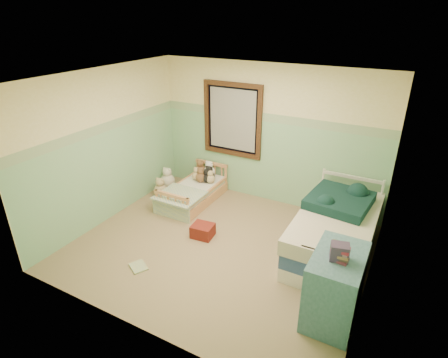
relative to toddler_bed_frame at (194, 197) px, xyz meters
The scene contains 30 objects.
floor 1.55m from the toddler_bed_frame, 42.78° to the right, with size 4.20×3.60×0.02m, color #7D6348.
ceiling 2.87m from the toddler_bed_frame, 42.78° to the right, with size 4.20×3.60×0.02m, color white.
wall_back 1.79m from the toddler_bed_frame, 33.47° to the left, with size 4.20×0.04×2.50m, color beige.
wall_front 3.28m from the toddler_bed_frame, 68.29° to the right, with size 4.20×0.04×2.50m, color beige.
wall_left 1.84m from the toddler_bed_frame, 132.60° to the right, with size 0.04×3.60×2.50m, color beige.
wall_right 3.59m from the toddler_bed_frame, 17.98° to the right, with size 0.04×3.60×2.50m, color beige.
wainscot_mint 1.50m from the toddler_bed_frame, 32.93° to the left, with size 4.20×0.01×1.50m, color #7FBE89.
border_strip 2.01m from the toddler_bed_frame, 32.93° to the left, with size 4.20×0.01×0.15m, color #407942.
window_frame 1.59m from the toddler_bed_frame, 58.53° to the left, with size 1.16×0.06×1.36m, color black.
window_blinds 1.60m from the toddler_bed_frame, 58.88° to the left, with size 0.92×0.01×1.12m, color #AEAEAB.
toddler_bed_frame is the anchor object (origin of this frame).
toddler_mattress 0.15m from the toddler_bed_frame, ahead, with size 0.64×1.35×0.12m, color white.
patchwork_quilt 0.49m from the toddler_bed_frame, 90.00° to the right, with size 0.76×0.70×0.03m, color #688CB8.
plush_bed_brown 0.61m from the toddler_bed_frame, 106.70° to the left, with size 0.22×0.22×0.22m, color brown.
plush_bed_white 0.60m from the toddler_bed_frame, 84.29° to the left, with size 0.23×0.23×0.23m, color white.
plush_bed_tan 0.42m from the toddler_bed_frame, 109.65° to the left, with size 0.17×0.17×0.17m, color #CAB185.
plush_bed_dark 0.43m from the toddler_bed_frame, 65.10° to the left, with size 0.18×0.18×0.18m, color black.
plush_floor_cream 0.82m from the toddler_bed_frame, 162.25° to the left, with size 0.28×0.28×0.28m, color white.
plush_floor_tan 0.67m from the toddler_bed_frame, 166.34° to the right, with size 0.26×0.26×0.26m, color #CAB185.
twin_bed_frame 2.71m from the toddler_bed_frame, ahead, with size 0.99×1.97×0.22m, color white.
twin_boxspring 2.72m from the toddler_bed_frame, ahead, with size 0.99×1.97×0.22m, color navy.
twin_mattress 2.75m from the toddler_bed_frame, ahead, with size 1.03×2.01×0.22m, color beige.
teal_blanket 2.71m from the toddler_bed_frame, ahead, with size 0.84×0.89×0.14m, color #0B2C29.
dresser 3.39m from the toddler_bed_frame, 28.89° to the right, with size 0.54×0.86×0.86m, color #366471.
book_stack 3.52m from the toddler_bed_frame, 30.02° to the right, with size 0.19×0.15×0.19m, color #503438.
red_pillow 1.21m from the toddler_bed_frame, 50.46° to the right, with size 0.33×0.29×0.21m, color #A11509.
floor_book 2.06m from the toddler_bed_frame, 79.39° to the right, with size 0.26×0.20×0.02m, color yellow.
extra_plush_0 0.39m from the toddler_bed_frame, 86.00° to the left, with size 0.19×0.19×0.19m, color brown.
extra_plush_1 0.48m from the toddler_bed_frame, 65.39° to the left, with size 0.21×0.21×0.21m, color black.
extra_plush_2 0.46m from the toddler_bed_frame, 54.88° to the left, with size 0.17×0.17×0.17m, color #CAB185.
Camera 1 is at (2.25, -4.01, 3.28)m, focal length 29.21 mm.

